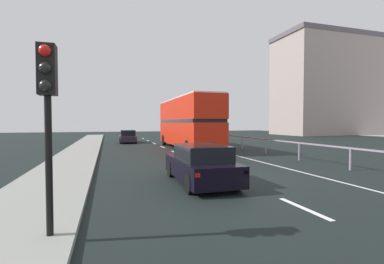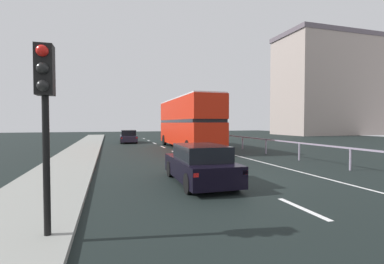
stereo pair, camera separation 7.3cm
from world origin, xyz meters
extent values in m
cube|color=black|center=(0.00, 0.00, -0.05)|extent=(73.35, 120.00, 0.10)
cube|color=gray|center=(-6.64, 0.00, 0.07)|extent=(2.59, 80.00, 0.14)
cube|color=silver|center=(0.00, -3.78, 0.00)|extent=(0.16, 1.90, 0.01)
cube|color=silver|center=(0.00, 0.85, 0.00)|extent=(0.16, 1.90, 0.01)
cube|color=silver|center=(0.00, 5.49, 0.00)|extent=(0.16, 1.90, 0.01)
cube|color=silver|center=(0.00, 10.12, 0.00)|extent=(0.16, 1.90, 0.01)
cube|color=silver|center=(0.00, 14.76, 0.00)|extent=(0.16, 1.90, 0.01)
cube|color=silver|center=(0.00, 19.39, 0.00)|extent=(0.16, 1.90, 0.01)
cube|color=silver|center=(0.00, 24.03, 0.00)|extent=(0.16, 1.90, 0.01)
cube|color=silver|center=(0.00, 28.66, 0.00)|extent=(0.16, 1.90, 0.01)
cube|color=silver|center=(3.41, 9.00, 0.00)|extent=(0.12, 46.00, 0.01)
cube|color=gray|center=(5.89, 9.00, 1.01)|extent=(0.08, 42.00, 0.08)
cylinder|color=gray|center=(5.89, 0.25, 0.51)|extent=(0.10, 0.10, 1.01)
cylinder|color=gray|center=(5.89, 3.75, 0.51)|extent=(0.10, 0.10, 1.01)
cylinder|color=gray|center=(5.89, 7.25, 0.51)|extent=(0.10, 0.10, 1.01)
cylinder|color=gray|center=(5.89, 10.75, 0.51)|extent=(0.10, 0.10, 1.01)
cylinder|color=gray|center=(5.89, 14.25, 0.51)|extent=(0.10, 0.10, 1.01)
cylinder|color=gray|center=(5.89, 17.75, 0.51)|extent=(0.10, 0.10, 1.01)
cylinder|color=gray|center=(5.89, 21.25, 0.51)|extent=(0.10, 0.10, 1.01)
cylinder|color=gray|center=(5.89, 24.75, 0.51)|extent=(0.10, 0.10, 1.01)
cylinder|color=gray|center=(5.89, 28.25, 0.51)|extent=(0.10, 0.10, 1.01)
cube|color=#A4948B|center=(36.06, 31.71, 8.65)|extent=(21.77, 9.62, 17.31)
cube|color=#5D535C|center=(36.06, 31.71, 17.71)|extent=(22.20, 9.82, 0.80)
cube|color=red|center=(1.64, 12.48, 1.27)|extent=(2.42, 11.30, 1.85)
cube|color=black|center=(1.64, 12.48, 2.32)|extent=(2.43, 10.84, 0.24)
cube|color=red|center=(1.64, 12.48, 3.27)|extent=(2.42, 11.30, 1.67)
cube|color=silver|center=(1.64, 12.48, 4.16)|extent=(2.37, 11.07, 0.10)
cube|color=black|center=(1.64, 18.10, 1.37)|extent=(2.16, 0.04, 1.29)
cube|color=yellow|center=(1.64, 18.10, 3.69)|extent=(1.44, 0.04, 0.28)
cylinder|color=black|center=(0.54, 16.72, 0.50)|extent=(0.28, 1.00, 1.00)
cylinder|color=black|center=(2.74, 16.73, 0.50)|extent=(0.28, 1.00, 1.00)
cylinder|color=black|center=(0.55, 8.43, 0.50)|extent=(0.28, 1.00, 1.00)
cylinder|color=black|center=(2.75, 8.43, 0.50)|extent=(0.28, 1.00, 1.00)
cube|color=black|center=(-1.55, -0.17, 0.53)|extent=(1.79, 4.19, 0.69)
cube|color=black|center=(-1.55, -0.38, 1.13)|extent=(1.56, 2.31, 0.52)
cube|color=red|center=(-2.34, -2.21, 0.70)|extent=(0.16, 0.06, 0.12)
cube|color=red|center=(-0.81, -2.23, 0.70)|extent=(0.16, 0.06, 0.12)
cylinder|color=black|center=(-2.32, 1.22, 0.32)|extent=(0.21, 0.64, 0.64)
cylinder|color=black|center=(-0.74, 1.20, 0.32)|extent=(0.21, 0.64, 0.64)
cylinder|color=black|center=(-2.35, -1.54, 0.32)|extent=(0.21, 0.64, 0.64)
cylinder|color=black|center=(-0.78, -1.56, 0.32)|extent=(0.21, 0.64, 0.64)
cylinder|color=black|center=(-5.78, -4.07, 1.86)|extent=(0.12, 0.12, 3.43)
cube|color=black|center=(-5.78, -4.07, 3.12)|extent=(0.30, 0.30, 0.90)
sphere|color=red|center=(-5.78, -4.24, 3.42)|extent=(0.20, 0.20, 0.20)
sphere|color=black|center=(-5.78, -4.24, 3.12)|extent=(0.20, 0.20, 0.20)
sphere|color=black|center=(-5.78, -4.24, 2.82)|extent=(0.20, 0.20, 0.20)
cube|color=#222134|center=(-2.60, 21.23, 0.49)|extent=(1.83, 4.48, 0.61)
cube|color=black|center=(-2.60, 21.01, 1.09)|extent=(1.57, 2.48, 0.59)
cube|color=red|center=(-3.41, 19.07, 0.64)|extent=(0.16, 0.06, 0.12)
cube|color=red|center=(-1.91, 19.03, 0.64)|extent=(0.16, 0.06, 0.12)
cylinder|color=black|center=(-3.33, 22.77, 0.32)|extent=(0.22, 0.65, 0.64)
cylinder|color=black|center=(-1.79, 22.73, 0.32)|extent=(0.22, 0.65, 0.64)
cylinder|color=black|center=(-3.41, 19.74, 0.32)|extent=(0.22, 0.65, 0.64)
cylinder|color=black|center=(-1.87, 19.69, 0.32)|extent=(0.22, 0.65, 0.64)
camera|label=1|loc=(-4.77, -9.51, 2.18)|focal=25.59mm
camera|label=2|loc=(-4.70, -9.53, 2.18)|focal=25.59mm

